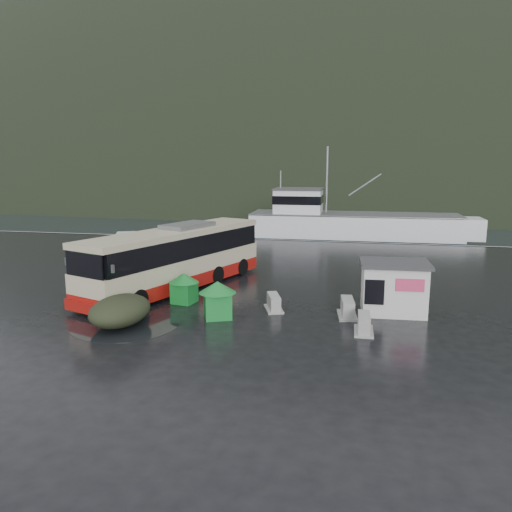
% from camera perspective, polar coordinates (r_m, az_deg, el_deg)
% --- Properties ---
extents(ground, '(160.00, 160.00, 0.00)m').
position_cam_1_polar(ground, '(24.19, -8.08, -5.34)').
color(ground, black).
rests_on(ground, ground).
extents(harbor_water, '(300.00, 180.00, 0.02)m').
position_cam_1_polar(harbor_water, '(132.25, 8.23, 7.81)').
color(harbor_water, black).
rests_on(harbor_water, ground).
extents(quay_edge, '(160.00, 0.60, 1.50)m').
position_cam_1_polar(quay_edge, '(43.11, 0.85, 1.90)').
color(quay_edge, '#999993').
rests_on(quay_edge, ground).
extents(headland, '(780.00, 540.00, 570.00)m').
position_cam_1_polar(headland, '(271.94, 12.20, 9.17)').
color(headland, black).
rests_on(headland, ground).
extents(coach_bus, '(7.06, 12.37, 3.42)m').
position_cam_1_polar(coach_bus, '(26.95, -8.99, -3.68)').
color(coach_bus, '#C0B691').
rests_on(coach_bus, ground).
extents(white_van, '(4.31, 6.56, 2.60)m').
position_cam_1_polar(white_van, '(28.30, -13.83, -3.17)').
color(white_van, silver).
rests_on(white_van, ground).
extents(waste_bin_left, '(1.22, 1.22, 1.44)m').
position_cam_1_polar(waste_bin_left, '(24.26, -8.18, -5.29)').
color(waste_bin_left, '#167E2C').
rests_on(waste_bin_left, ground).
extents(waste_bin_right, '(1.50, 1.50, 1.62)m').
position_cam_1_polar(waste_bin_right, '(21.85, -4.37, -7.03)').
color(waste_bin_right, '#167E2C').
rests_on(waste_bin_right, ground).
extents(dome_tent, '(2.47, 3.30, 1.23)m').
position_cam_1_polar(dome_tent, '(21.59, -15.18, -7.61)').
color(dome_tent, '#262D1B').
rests_on(dome_tent, ground).
extents(ticket_kiosk, '(3.09, 2.41, 2.34)m').
position_cam_1_polar(ticket_kiosk, '(23.30, 15.30, -6.25)').
color(ticket_kiosk, silver).
rests_on(ticket_kiosk, ground).
extents(jersey_barrier_a, '(1.14, 1.59, 0.72)m').
position_cam_1_polar(jersey_barrier_a, '(22.88, 2.04, -6.18)').
color(jersey_barrier_a, '#999993').
rests_on(jersey_barrier_a, ground).
extents(jersey_barrier_b, '(0.76, 1.48, 0.74)m').
position_cam_1_polar(jersey_barrier_b, '(20.45, 12.19, -8.52)').
color(jersey_barrier_b, '#999993').
rests_on(jersey_barrier_b, ground).
extents(jersey_barrier_c, '(0.96, 1.65, 0.79)m').
position_cam_1_polar(jersey_barrier_c, '(22.30, 10.38, -6.81)').
color(jersey_barrier_c, '#999993').
rests_on(jersey_barrier_c, ground).
extents(fishing_trawler, '(23.26, 5.31, 9.29)m').
position_cam_1_polar(fishing_trawler, '(48.98, 11.09, 2.77)').
color(fishing_trawler, silver).
rests_on(fishing_trawler, ground).
extents(puddles, '(7.98, 7.14, 0.01)m').
position_cam_1_polar(puddles, '(21.42, -17.64, -7.88)').
color(puddles, black).
rests_on(puddles, ground).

